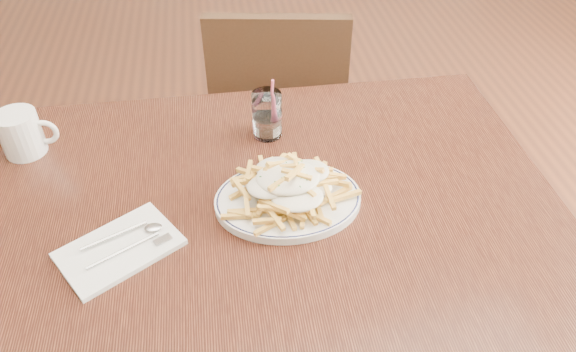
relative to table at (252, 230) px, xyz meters
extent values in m
cube|color=black|center=(0.00, 0.00, 0.06)|extent=(1.20, 0.80, 0.04)
cylinder|color=black|center=(-0.55, 0.35, -0.32)|extent=(0.05, 0.05, 0.71)
cylinder|color=black|center=(0.55, 0.35, -0.32)|extent=(0.05, 0.05, 0.71)
cube|color=black|center=(0.16, 0.75, -0.27)|extent=(0.45, 0.45, 0.04)
cube|color=black|center=(0.13, 0.58, -0.03)|extent=(0.40, 0.10, 0.43)
cylinder|color=black|center=(0.35, 0.90, -0.48)|extent=(0.03, 0.03, 0.39)
cylinder|color=black|center=(0.02, 0.95, -0.48)|extent=(0.03, 0.03, 0.39)
cylinder|color=black|center=(0.30, 0.56, -0.48)|extent=(0.03, 0.03, 0.39)
cylinder|color=black|center=(-0.04, 0.61, -0.48)|extent=(0.03, 0.03, 0.39)
torus|color=black|center=(0.07, -0.01, 0.09)|extent=(0.30, 0.30, 0.01)
ellipsoid|color=white|center=(0.07, -0.01, 0.15)|extent=(0.18, 0.15, 0.03)
cube|color=silver|center=(-0.24, -0.09, 0.08)|extent=(0.24, 0.22, 0.01)
cylinder|color=white|center=(0.06, 0.21, 0.13)|extent=(0.06, 0.06, 0.10)
cylinder|color=white|center=(0.06, 0.21, 0.10)|extent=(0.06, 0.06, 0.05)
cylinder|color=#CF4F69|center=(0.07, 0.22, 0.15)|extent=(0.01, 0.04, 0.14)
cylinder|color=white|center=(-0.46, 0.23, 0.13)|extent=(0.09, 0.09, 0.10)
torus|color=white|center=(-0.41, 0.22, 0.13)|extent=(0.06, 0.02, 0.06)
camera|label=1|loc=(-0.04, -0.79, 0.82)|focal=35.00mm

